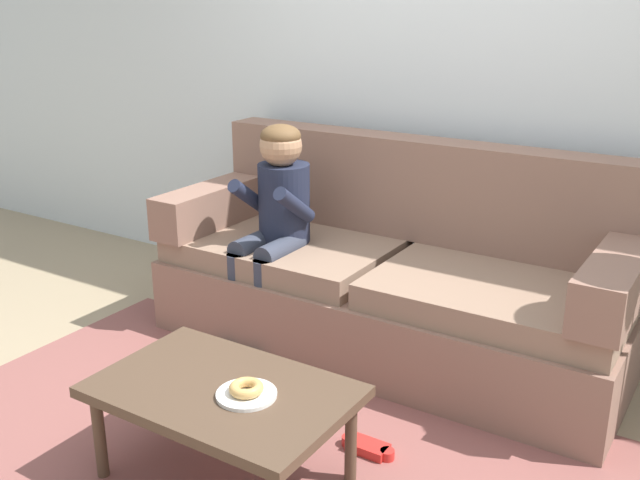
{
  "coord_description": "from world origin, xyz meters",
  "views": [
    {
      "loc": [
        1.49,
        -2.15,
        1.69
      ],
      "look_at": [
        -0.16,
        0.45,
        0.65
      ],
      "focal_mm": 40.7,
      "sensor_mm": 36.0,
      "label": 1
    }
  ],
  "objects_px": {
    "toy_controller": "(368,449)",
    "donut": "(246,388)",
    "coffee_table": "(223,397)",
    "couch": "(393,280)",
    "person_child": "(275,212)"
  },
  "relations": [
    {
      "from": "toy_controller",
      "to": "donut",
      "type": "bearing_deg",
      "value": -134.42
    },
    {
      "from": "coffee_table",
      "to": "toy_controller",
      "type": "relative_size",
      "value": 4.0
    },
    {
      "from": "couch",
      "to": "person_child",
      "type": "height_order",
      "value": "person_child"
    },
    {
      "from": "couch",
      "to": "coffee_table",
      "type": "height_order",
      "value": "couch"
    },
    {
      "from": "coffee_table",
      "to": "toy_controller",
      "type": "distance_m",
      "value": 0.64
    },
    {
      "from": "coffee_table",
      "to": "person_child",
      "type": "bearing_deg",
      "value": 116.58
    },
    {
      "from": "couch",
      "to": "coffee_table",
      "type": "xyz_separation_m",
      "value": [
        -0.01,
        -1.3,
        -0.01
      ]
    },
    {
      "from": "person_child",
      "to": "donut",
      "type": "bearing_deg",
      "value": -58.95
    },
    {
      "from": "person_child",
      "to": "coffee_table",
      "type": "bearing_deg",
      "value": -63.42
    },
    {
      "from": "donut",
      "to": "toy_controller",
      "type": "bearing_deg",
      "value": 59.4
    },
    {
      "from": "person_child",
      "to": "toy_controller",
      "type": "bearing_deg",
      "value": -36.39
    },
    {
      "from": "person_child",
      "to": "toy_controller",
      "type": "distance_m",
      "value": 1.3
    },
    {
      "from": "donut",
      "to": "toy_controller",
      "type": "distance_m",
      "value": 0.63
    },
    {
      "from": "coffee_table",
      "to": "donut",
      "type": "relative_size",
      "value": 7.53
    },
    {
      "from": "person_child",
      "to": "toy_controller",
      "type": "height_order",
      "value": "person_child"
    }
  ]
}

